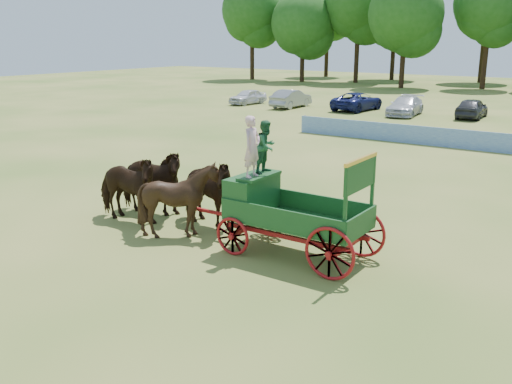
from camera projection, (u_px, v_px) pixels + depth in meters
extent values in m
plane|color=#A19248|center=(423.00, 274.00, 14.60)|extent=(160.00, 160.00, 0.00)
imported|color=black|center=(126.00, 188.00, 18.43)|extent=(2.81, 1.45, 2.30)
imported|color=black|center=(150.00, 181.00, 19.31)|extent=(2.91, 1.73, 2.30)
imported|color=black|center=(182.00, 200.00, 17.12)|extent=(2.22, 2.01, 2.30)
imported|color=black|center=(205.00, 192.00, 18.00)|extent=(2.89, 1.66, 2.30)
cube|color=#A41610|center=(252.00, 226.00, 16.50)|extent=(0.12, 2.00, 0.12)
cube|color=#A41610|center=(346.00, 246.00, 14.86)|extent=(0.12, 2.00, 0.12)
cube|color=#A41610|center=(286.00, 237.00, 15.21)|extent=(3.80, 0.10, 0.12)
cube|color=#A41610|center=(307.00, 226.00, 16.09)|extent=(3.80, 0.10, 0.12)
cube|color=#A41610|center=(227.00, 215.00, 16.95)|extent=(2.80, 0.09, 0.09)
cube|color=#1B5227|center=(297.00, 222.00, 15.57)|extent=(3.80, 1.80, 0.10)
cube|color=#1B5227|center=(280.00, 219.00, 14.80)|extent=(3.80, 0.06, 0.55)
cube|color=#1B5227|center=(313.00, 204.00, 16.20)|extent=(3.80, 0.06, 0.55)
cube|color=#1B5227|center=(361.00, 223.00, 14.47)|extent=(0.06, 1.80, 0.55)
cube|color=#1B5227|center=(252.00, 194.00, 16.25)|extent=(0.85, 1.70, 1.05)
cube|color=#1B5227|center=(259.00, 176.00, 15.96)|extent=(0.55, 1.50, 0.08)
cube|color=#1B5227|center=(241.00, 199.00, 16.51)|extent=(0.10, 1.60, 0.65)
cube|color=#1B5227|center=(246.00, 210.00, 16.49)|extent=(0.55, 1.60, 0.06)
cube|color=#1B5227|center=(345.00, 206.00, 13.71)|extent=(0.08, 0.08, 1.80)
cube|color=#1B5227|center=(372.00, 192.00, 14.98)|extent=(0.08, 0.08, 1.80)
cube|color=#1B5227|center=(360.00, 175.00, 14.18)|extent=(0.07, 1.75, 0.75)
cube|color=gold|center=(361.00, 159.00, 14.08)|extent=(0.08, 1.80, 0.09)
cube|color=gold|center=(359.00, 175.00, 14.21)|extent=(0.02, 1.30, 0.12)
torus|color=#A41610|center=(232.00, 236.00, 15.76)|extent=(1.09, 0.09, 1.09)
torus|color=#A41610|center=(270.00, 219.00, 17.27)|extent=(1.09, 0.09, 1.09)
torus|color=#A41610|center=(330.00, 254.00, 14.08)|extent=(1.39, 0.09, 1.39)
torus|color=#A41610|center=(362.00, 233.00, 15.59)|extent=(1.39, 0.09, 1.39)
imported|color=beige|center=(252.00, 147.00, 15.46)|extent=(0.40, 0.61, 1.68)
imported|color=#225C34|center=(266.00, 146.00, 16.04)|extent=(0.56, 0.72, 1.48)
imported|color=silver|center=(248.00, 97.00, 51.66)|extent=(2.00, 4.12, 1.36)
imported|color=gray|center=(291.00, 99.00, 49.15)|extent=(1.69, 4.70, 1.54)
imported|color=navy|center=(357.00, 101.00, 47.30)|extent=(2.90, 5.53, 1.49)
imported|color=silver|center=(405.00, 106.00, 44.21)|extent=(2.59, 5.24, 1.47)
imported|color=#333338|center=(472.00, 108.00, 42.68)|extent=(2.02, 4.53, 1.51)
cylinder|color=#382314|center=(252.00, 61.00, 82.09)|extent=(0.60, 0.60, 5.19)
sphere|color=#1C4F15|center=(252.00, 10.00, 80.26)|extent=(8.52, 8.52, 8.52)
cylinder|color=#382314|center=(302.00, 66.00, 77.95)|extent=(0.60, 0.60, 4.21)
sphere|color=#1C4F15|center=(303.00, 23.00, 76.47)|extent=(8.60, 8.60, 8.60)
cylinder|color=#382314|center=(356.00, 61.00, 76.03)|extent=(0.60, 0.60, 5.66)
sphere|color=#1C4F15|center=(359.00, 1.00, 74.04)|extent=(8.99, 8.99, 8.99)
cylinder|color=#382314|center=(402.00, 68.00, 68.03)|extent=(0.60, 0.60, 4.65)
sphere|color=#1C4F15|center=(406.00, 14.00, 66.40)|extent=(8.72, 8.72, 8.72)
cylinder|color=#382314|center=(484.00, 67.00, 66.59)|extent=(0.60, 0.60, 5.04)
sphere|color=#1C4F15|center=(490.00, 6.00, 64.81)|extent=(7.16, 7.16, 7.16)
cylinder|color=#382314|center=(326.00, 58.00, 87.86)|extent=(0.60, 0.60, 5.64)
sphere|color=#1C4F15|center=(328.00, 6.00, 85.87)|extent=(7.67, 7.67, 7.67)
cylinder|color=#382314|center=(392.00, 63.00, 80.87)|extent=(0.60, 0.60, 4.83)
sphere|color=#1C4F15|center=(395.00, 15.00, 79.17)|extent=(8.78, 8.78, 8.78)
cylinder|color=#382314|center=(482.00, 62.00, 75.84)|extent=(0.60, 0.60, 5.52)
sphere|color=#1C4F15|center=(488.00, 3.00, 73.89)|extent=(8.56, 8.56, 8.56)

